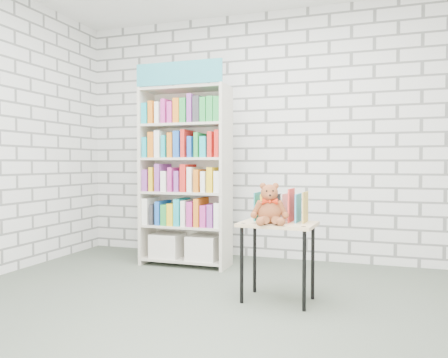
% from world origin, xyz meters
% --- Properties ---
extents(ground, '(4.50, 4.50, 0.00)m').
position_xyz_m(ground, '(0.00, 0.00, 0.00)').
color(ground, '#485145').
rests_on(ground, ground).
extents(room_shell, '(4.52, 4.02, 2.81)m').
position_xyz_m(room_shell, '(0.00, 0.00, 1.78)').
color(room_shell, silver).
rests_on(room_shell, ground).
extents(bookshelf, '(0.94, 0.37, 2.11)m').
position_xyz_m(bookshelf, '(-0.72, 1.36, 0.96)').
color(bookshelf, beige).
rests_on(bookshelf, ground).
extents(display_table, '(0.60, 0.44, 0.62)m').
position_xyz_m(display_table, '(0.45, 0.46, 0.53)').
color(display_table, tan).
rests_on(display_table, ground).
extents(table_books, '(0.41, 0.21, 0.24)m').
position_xyz_m(table_books, '(0.46, 0.55, 0.74)').
color(table_books, teal).
rests_on(table_books, display_table).
extents(teddy_bear, '(0.28, 0.28, 0.31)m').
position_xyz_m(teddy_bear, '(0.41, 0.37, 0.74)').
color(teddy_bear, brown).
rests_on(teddy_bear, display_table).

